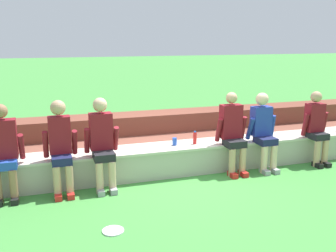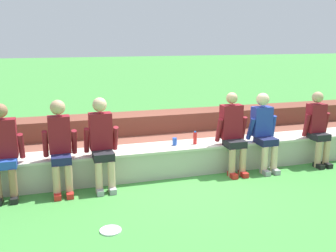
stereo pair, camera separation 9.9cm
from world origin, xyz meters
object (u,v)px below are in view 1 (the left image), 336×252
Objects in this scene: person_center at (102,141)px; person_far_right at (263,129)px; plastic_cup_right_end at (318,129)px; water_bottle_mid_left at (195,138)px; person_far_left at (3,150)px; person_left_of_center at (61,145)px; person_right_of_center at (233,131)px; plastic_cup_left_end at (175,142)px; person_rightmost_edge at (317,126)px; frisbee at (113,231)px.

person_far_right is at bearing -0.11° from person_center.
plastic_cup_right_end is (1.44, 0.35, -0.17)m from person_far_right.
person_far_right is 1.21m from water_bottle_mid_left.
person_left_of_center is at bearing -0.73° from person_far_left.
person_right_of_center is 10.72× the size of plastic_cup_left_end.
person_rightmost_edge is (1.68, -0.05, -0.03)m from person_right_of_center.
person_far_left is 0.99× the size of person_left_of_center.
person_rightmost_edge is at bearing -0.61° from person_center.
person_far_right is 1.57m from plastic_cup_left_end.
person_left_of_center is at bearing -173.17° from water_bottle_mid_left.
plastic_cup_left_end is 2.98m from plastic_cup_right_end.
water_bottle_mid_left reaches higher than frisbee.
person_far_left is 5.28m from person_rightmost_edge.
plastic_cup_right_end is at bearing 1.07° from plastic_cup_left_end.
person_left_of_center is 2.83m from person_right_of_center.
water_bottle_mid_left is 2.53m from frisbee.
plastic_cup_right_end reaches higher than frisbee.
plastic_cup_right_end is at bearing 9.50° from person_right_of_center.
plastic_cup_left_end is (1.88, 0.30, -0.19)m from person_left_of_center.
person_left_of_center is at bearing -179.97° from person_far_right.
plastic_cup_right_end is (2.62, 0.08, -0.05)m from water_bottle_mid_left.
person_right_of_center is 0.65m from water_bottle_mid_left.
person_center reaches higher than frisbee.
person_far_right is 1.01× the size of person_rightmost_edge.
person_far_right is (0.59, -0.01, -0.01)m from person_right_of_center.
person_left_of_center is 6.17× the size of water_bottle_mid_left.
person_far_left is 3.04m from water_bottle_mid_left.
frisbee is at bearing -157.51° from plastic_cup_right_end.
person_left_of_center is at bearing 108.64° from frisbee.
person_right_of_center reaches higher than water_bottle_mid_left.
person_right_of_center is (3.61, 0.00, -0.01)m from person_far_left.
person_rightmost_edge is (1.08, -0.04, -0.02)m from person_far_right.
person_left_of_center is at bearing -171.02° from plastic_cup_left_end.
water_bottle_mid_left is 1.75× the size of plastic_cup_left_end.
person_left_of_center is 5.28× the size of frisbee.
person_rightmost_edge is at bearing -7.64° from water_bottle_mid_left.
person_left_of_center is at bearing -179.30° from person_center.
water_bottle_mid_left is at bearing 156.32° from person_right_of_center.
plastic_cup_left_end is at bearing 163.20° from person_right_of_center.
frisbee is (-2.93, -1.46, -0.71)m from person_far_right.
frisbee is at bearing -49.07° from person_far_left.
person_center is 1.04× the size of person_far_right.
person_rightmost_edge is at bearing -132.93° from plastic_cup_right_end.
person_far_left is 2.69m from plastic_cup_left_end.
person_far_left is 1.02× the size of person_far_right.
person_right_of_center is at bearing -16.80° from plastic_cup_left_end.
plastic_cup_left_end is 2.30m from frisbee.
person_far_right is (3.42, 0.00, -0.02)m from person_left_of_center.
person_left_of_center is at bearing -179.75° from person_right_of_center.
person_far_right is 1.09m from person_rightmost_edge.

